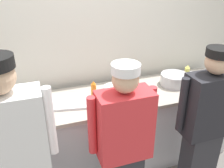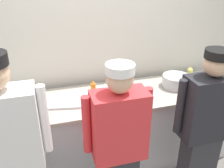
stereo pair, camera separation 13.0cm
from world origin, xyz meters
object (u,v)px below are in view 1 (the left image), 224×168
(plate_stack_front, at_px, (30,103))
(sheet_tray, at_px, (69,102))
(chef_near_left, at_px, (16,161))
(chef_far_right, at_px, (205,125))
(ramekin_green_sauce, at_px, (193,74))
(squeeze_bottle_secondary, at_px, (94,90))
(plate_stack_rear, at_px, (114,89))
(ramekin_yellow_sauce, at_px, (206,79))
(chef_center, at_px, (124,146))
(squeeze_bottle_primary, at_px, (187,73))
(ramekin_red_sauce, at_px, (7,112))
(mixing_bowl_steel, at_px, (174,80))

(plate_stack_front, xyz_separation_m, sheet_tray, (0.38, -0.07, -0.02))
(chef_near_left, xyz_separation_m, plate_stack_front, (0.14, 0.80, 0.02))
(chef_far_right, xyz_separation_m, ramekin_green_sauce, (0.50, 0.90, 0.08))
(ramekin_green_sauce, bearing_deg, squeeze_bottle_secondary, -172.27)
(plate_stack_rear, bearing_deg, ramekin_yellow_sauce, -5.68)
(ramekin_green_sauce, distance_m, ramekin_yellow_sauce, 0.21)
(chef_far_right, relative_size, ramekin_green_sauce, 16.41)
(chef_center, xyz_separation_m, chef_far_right, (0.84, 0.02, 0.02))
(chef_far_right, distance_m, ramekin_yellow_sauce, 0.89)
(chef_far_right, bearing_deg, plate_stack_rear, 127.99)
(squeeze_bottle_primary, relative_size, ramekin_yellow_sauce, 2.46)
(chef_center, distance_m, plate_stack_front, 1.08)
(chef_center, bearing_deg, ramekin_yellow_sauce, 27.45)
(chef_center, relative_size, sheet_tray, 3.91)
(ramekin_red_sauce, distance_m, ramekin_yellow_sauce, 2.31)
(chef_center, relative_size, squeeze_bottle_secondary, 7.55)
(plate_stack_front, distance_m, squeeze_bottle_primary, 1.87)
(chef_near_left, bearing_deg, sheet_tray, 54.74)
(chef_far_right, height_order, ramekin_red_sauce, chef_far_right)
(chef_far_right, relative_size, plate_stack_rear, 7.10)
(chef_near_left, distance_m, squeeze_bottle_primary, 2.17)
(sheet_tray, relative_size, squeeze_bottle_primary, 2.03)
(chef_far_right, bearing_deg, squeeze_bottle_primary, 68.43)
(chef_far_right, bearing_deg, chef_near_left, -179.51)
(chef_far_right, bearing_deg, mixing_bowl_steel, 82.34)
(ramekin_green_sauce, distance_m, ramekin_red_sauce, 2.27)
(ramekin_yellow_sauce, bearing_deg, squeeze_bottle_primary, 155.64)
(ramekin_yellow_sauce, bearing_deg, chef_center, -152.55)
(chef_center, distance_m, squeeze_bottle_secondary, 0.76)
(sheet_tray, bearing_deg, ramekin_yellow_sauce, -0.83)
(ramekin_green_sauce, bearing_deg, squeeze_bottle_primary, -149.65)
(ramekin_green_sauce, bearing_deg, ramekin_red_sauce, -175.11)
(chef_far_right, xyz_separation_m, plate_stack_front, (-1.55, 0.79, 0.09))
(plate_stack_rear, xyz_separation_m, sheet_tray, (-0.54, -0.09, -0.02))
(plate_stack_rear, relative_size, ramekin_red_sauce, 2.41)
(plate_stack_front, distance_m, sheet_tray, 0.39)
(plate_stack_rear, bearing_deg, squeeze_bottle_secondary, -159.19)
(mixing_bowl_steel, relative_size, squeeze_bottle_secondary, 1.52)
(chef_center, height_order, ramekin_red_sauce, chef_center)
(mixing_bowl_steel, height_order, squeeze_bottle_secondary, squeeze_bottle_secondary)
(plate_stack_front, bearing_deg, sheet_tray, -9.74)
(ramekin_red_sauce, bearing_deg, plate_stack_front, 19.54)
(chef_center, height_order, chef_far_right, chef_far_right)
(ramekin_red_sauce, bearing_deg, squeeze_bottle_primary, 2.43)
(ramekin_yellow_sauce, bearing_deg, ramekin_green_sauce, 101.87)
(plate_stack_front, relative_size, squeeze_bottle_secondary, 0.91)
(plate_stack_front, bearing_deg, squeeze_bottle_secondary, -6.43)
(sheet_tray, relative_size, ramekin_yellow_sauce, 5.01)
(plate_stack_front, relative_size, plate_stack_rear, 0.84)
(plate_stack_front, bearing_deg, mixing_bowl_steel, -1.92)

